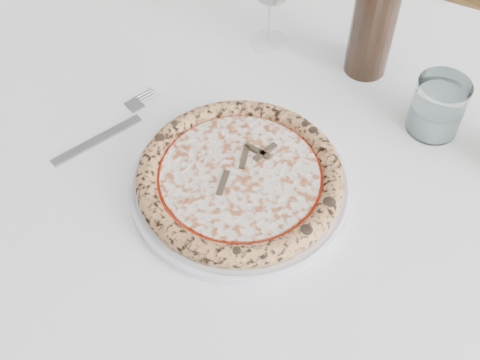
{
  "coord_description": "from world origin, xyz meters",
  "views": [
    {
      "loc": [
        0.11,
        -0.36,
        1.4
      ],
      "look_at": [
        -0.16,
        0.06,
        0.78
      ],
      "focal_mm": 45.0,
      "sensor_mm": 36.0,
      "label": 1
    }
  ],
  "objects_px": {
    "tumbler": "(437,109)",
    "wine_bottle": "(377,7)",
    "plate": "(240,185)",
    "pizza": "(240,177)",
    "dining_table": "(275,179)"
  },
  "relations": [
    {
      "from": "tumbler",
      "to": "wine_bottle",
      "type": "height_order",
      "value": "wine_bottle"
    },
    {
      "from": "plate",
      "to": "pizza",
      "type": "relative_size",
      "value": 1.08
    },
    {
      "from": "tumbler",
      "to": "wine_bottle",
      "type": "bearing_deg",
      "value": 154.43
    },
    {
      "from": "pizza",
      "to": "wine_bottle",
      "type": "relative_size",
      "value": 1.01
    },
    {
      "from": "dining_table",
      "to": "plate",
      "type": "xyz_separation_m",
      "value": [
        0.0,
        -0.1,
        0.09
      ]
    },
    {
      "from": "dining_table",
      "to": "tumbler",
      "type": "bearing_deg",
      "value": 40.34
    },
    {
      "from": "plate",
      "to": "tumbler",
      "type": "height_order",
      "value": "tumbler"
    },
    {
      "from": "plate",
      "to": "pizza",
      "type": "height_order",
      "value": "pizza"
    },
    {
      "from": "pizza",
      "to": "dining_table",
      "type": "bearing_deg",
      "value": 89.99
    },
    {
      "from": "pizza",
      "to": "tumbler",
      "type": "xyz_separation_m",
      "value": [
        0.17,
        0.25,
        0.01
      ]
    },
    {
      "from": "plate",
      "to": "wine_bottle",
      "type": "height_order",
      "value": "wine_bottle"
    },
    {
      "from": "tumbler",
      "to": "dining_table",
      "type": "bearing_deg",
      "value": -139.66
    },
    {
      "from": "dining_table",
      "to": "wine_bottle",
      "type": "height_order",
      "value": "wine_bottle"
    },
    {
      "from": "wine_bottle",
      "to": "plate",
      "type": "bearing_deg",
      "value": -96.64
    },
    {
      "from": "dining_table",
      "to": "wine_bottle",
      "type": "bearing_deg",
      "value": 80.31
    }
  ]
}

